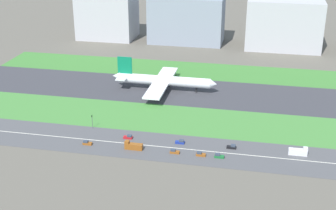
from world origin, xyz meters
The scene contains 21 objects.
ground_plane centered at (0.00, 0.00, 0.00)m, with size 800.00×800.00×0.00m, color #5B564C.
runway centered at (0.00, 0.00, 0.05)m, with size 280.00×46.00×0.10m, color #38383D.
grass_median_north centered at (0.00, 41.00, 0.05)m, with size 280.00×36.00×0.10m, color #3D7A33.
grass_median_south centered at (0.00, -41.00, 0.05)m, with size 280.00×36.00×0.10m, color #427F38.
highway centered at (0.00, -73.00, 0.05)m, with size 280.00×28.00×0.10m, color #4C4C4F.
highway_centerline centered at (0.00, -73.00, 0.11)m, with size 266.00×0.50×0.01m, color silver.
airliner centered at (-17.77, 0.00, 6.23)m, with size 65.00×56.00×19.70m.
car_5 centered at (6.10, -68.00, 0.92)m, with size 4.40×1.80×2.00m.
car_3 centered at (17.19, -78.00, 0.92)m, with size 4.40×1.80×2.00m.
car_0 centered at (30.58, -68.00, 0.92)m, with size 4.40×1.80×2.00m.
truck_1 centered at (60.79, -68.00, 1.67)m, with size 8.40×2.50×4.00m.
car_1 centered at (-37.19, -78.00, 0.92)m, with size 4.40×1.80×2.00m.
car_2 centered at (25.55, -78.00, 0.92)m, with size 4.40×1.80×2.00m.
car_6 centered at (-19.66, -68.00, 0.92)m, with size 4.40×1.80×2.00m.
truck_0 centered at (-14.44, -78.00, 1.67)m, with size 8.40×2.50×4.00m.
car_4 centered at (5.10, -78.00, 0.92)m, with size 4.40×1.80×2.00m.
traffic_light centered at (-40.97, -60.01, 4.29)m, with size 0.36×0.50×7.20m.
terminal_building centered at (-90.00, 114.00, 23.52)m, with size 46.87×33.16×47.03m, color #B2B2B7.
hangar_building centered at (-21.97, 114.00, 18.77)m, with size 59.92×31.78×37.54m, color gray.
office_tower centered at (55.86, 114.00, 19.25)m, with size 57.61×39.59×38.49m, color #B2B2B7.
fuel_tank_west centered at (-25.33, 159.00, 7.07)m, with size 19.61×19.61×14.14m, color silver.
Camera 1 is at (41.28, -267.26, 105.35)m, focal length 50.90 mm.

